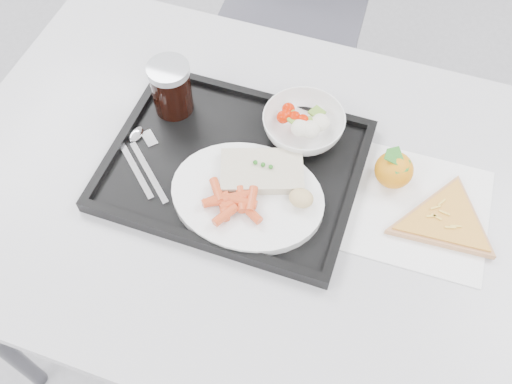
{
  "coord_description": "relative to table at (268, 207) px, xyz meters",
  "views": [
    {
      "loc": [
        0.16,
        -0.24,
        1.61
      ],
      "look_at": [
        -0.02,
        0.27,
        0.77
      ],
      "focal_mm": 40.0,
      "sensor_mm": 36.0,
      "label": 1
    }
  ],
  "objects": [
    {
      "name": "table",
      "position": [
        0.0,
        0.0,
        0.0
      ],
      "size": [
        1.2,
        0.8,
        0.75
      ],
      "color": "#AEAEB0",
      "rests_on": "ground"
    },
    {
      "name": "tray",
      "position": [
        -0.07,
        0.02,
        0.08
      ],
      "size": [
        0.45,
        0.35,
        0.03
      ],
      "color": "black",
      "rests_on": "table"
    },
    {
      "name": "dinner_plate",
      "position": [
        -0.03,
        -0.04,
        0.09
      ],
      "size": [
        0.27,
        0.27,
        0.02
      ],
      "color": "white",
      "rests_on": "tray"
    },
    {
      "name": "fish_fillet",
      "position": [
        -0.01,
        0.0,
        0.11
      ],
      "size": [
        0.16,
        0.13,
        0.03
      ],
      "color": "beige",
      "rests_on": "dinner_plate"
    },
    {
      "name": "bread_roll",
      "position": [
        0.07,
        -0.03,
        0.12
      ],
      "size": [
        0.05,
        0.04,
        0.03
      ],
      "color": "#EBC687",
      "rests_on": "dinner_plate"
    },
    {
      "name": "salad_bowl",
      "position": [
        0.02,
        0.13,
        0.11
      ],
      "size": [
        0.15,
        0.15,
        0.05
      ],
      "color": "white",
      "rests_on": "tray"
    },
    {
      "name": "cola_glass",
      "position": [
        -0.23,
        0.11,
        0.14
      ],
      "size": [
        0.08,
        0.08,
        0.11
      ],
      "color": "black",
      "rests_on": "tray"
    },
    {
      "name": "cutlery",
      "position": [
        -0.24,
        -0.02,
        0.08
      ],
      "size": [
        0.15,
        0.15,
        0.01
      ],
      "color": "silver",
      "rests_on": "tray"
    },
    {
      "name": "napkin",
      "position": [
        0.26,
        0.04,
        0.07
      ],
      "size": [
        0.26,
        0.25,
        0.0
      ],
      "color": "white",
      "rests_on": "table"
    },
    {
      "name": "tangerine",
      "position": [
        0.2,
        0.09,
        0.1
      ],
      "size": [
        0.08,
        0.08,
        0.07
      ],
      "color": "orange",
      "rests_on": "napkin"
    },
    {
      "name": "pizza_slice",
      "position": [
        0.31,
        0.03,
        0.08
      ],
      "size": [
        0.3,
        0.3,
        0.02
      ],
      "color": "tan",
      "rests_on": "napkin"
    },
    {
      "name": "carrot_pile",
      "position": [
        -0.04,
        -0.08,
        0.11
      ],
      "size": [
        0.11,
        0.09,
        0.02
      ],
      "color": "#CF4720",
      "rests_on": "dinner_plate"
    },
    {
      "name": "salad_contents",
      "position": [
        0.02,
        0.13,
        0.12
      ],
      "size": [
        0.1,
        0.07,
        0.03
      ],
      "color": "#C51900",
      "rests_on": "salad_bowl"
    }
  ]
}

